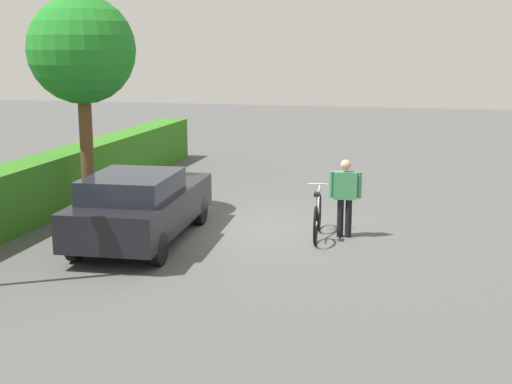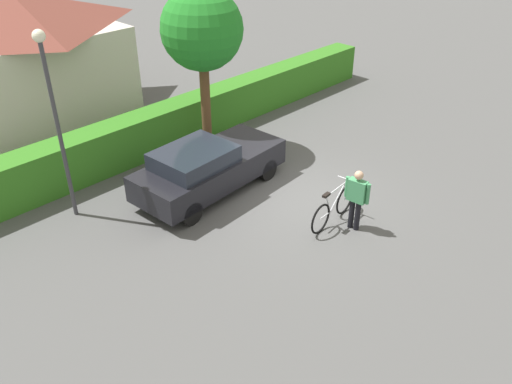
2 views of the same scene
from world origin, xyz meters
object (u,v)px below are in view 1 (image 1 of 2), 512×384
(parked_car_near, at_px, (141,205))
(bicycle, at_px, (317,217))
(person_rider, at_px, (345,193))
(tree_kerbside, at_px, (82,52))

(parked_car_near, height_order, bicycle, parked_car_near)
(person_rider, relative_size, tree_kerbside, 0.32)
(person_rider, bearing_deg, parked_car_near, 108.88)
(bicycle, relative_size, person_rider, 1.18)
(parked_car_near, xyz_separation_m, person_rider, (1.30, -3.79, 0.16))
(person_rider, bearing_deg, tree_kerbside, 85.86)
(parked_car_near, height_order, tree_kerbside, tree_kerbside)
(person_rider, xyz_separation_m, tree_kerbside, (0.42, 5.75, 2.72))
(person_rider, distance_m, tree_kerbside, 6.38)
(parked_car_near, distance_m, person_rider, 4.01)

